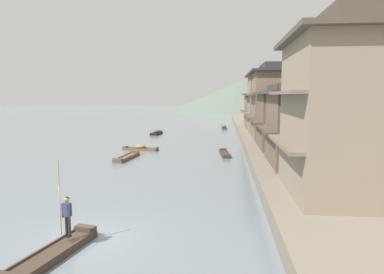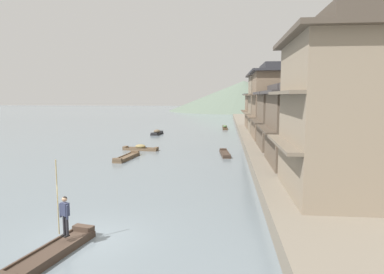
# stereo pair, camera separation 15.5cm
# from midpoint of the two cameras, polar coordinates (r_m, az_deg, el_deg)

# --- Properties ---
(ground_plane) EXTENTS (400.00, 400.00, 0.00)m
(ground_plane) POSITION_cam_midpoint_polar(r_m,az_deg,el_deg) (15.31, -16.86, -16.24)
(ground_plane) COLOR slate
(riverbank_right) EXTENTS (18.00, 110.00, 0.91)m
(riverbank_right) POSITION_cam_midpoint_polar(r_m,az_deg,el_deg) (44.72, 19.74, -0.56)
(riverbank_right) COLOR slate
(riverbank_right) RESTS_ON ground
(boat_foreground_poled) EXTENTS (1.90, 4.56, 0.47)m
(boat_foreground_poled) POSITION_cam_midpoint_polar(r_m,az_deg,el_deg) (14.15, -22.90, -17.80)
(boat_foreground_poled) COLOR #423328
(boat_foreground_poled) RESTS_ON ground
(boatman_person) EXTENTS (0.53, 0.36, 3.04)m
(boatman_person) POSITION_cam_midpoint_polar(r_m,az_deg,el_deg) (14.36, -20.70, -11.66)
(boatman_person) COLOR black
(boatman_person) RESTS_ON boat_foreground_poled
(boat_moored_nearest) EXTENTS (1.03, 5.79, 0.64)m
(boat_moored_nearest) POSITION_cam_midpoint_polar(r_m,az_deg,el_deg) (62.63, 5.37, 1.60)
(boat_moored_nearest) COLOR brown
(boat_moored_nearest) RESTS_ON ground
(boat_moored_second) EXTENTS (1.40, 4.66, 0.45)m
(boat_moored_second) POSITION_cam_midpoint_polar(r_m,az_deg,el_deg) (32.85, -11.09, -3.39)
(boat_moored_second) COLOR brown
(boat_moored_second) RESTS_ON ground
(boat_moored_third) EXTENTS (1.39, 3.69, 0.78)m
(boat_moored_third) POSITION_cam_midpoint_polar(r_m,az_deg,el_deg) (53.02, -6.12, 0.74)
(boat_moored_third) COLOR #232326
(boat_moored_third) RESTS_ON ground
(boat_moored_far) EXTENTS (1.23, 4.29, 0.37)m
(boat_moored_far) POSITION_cam_midpoint_polar(r_m,az_deg,el_deg) (34.51, 5.43, -2.83)
(boat_moored_far) COLOR #423328
(boat_moored_far) RESTS_ON ground
(boat_midriver_drifting) EXTENTS (4.05, 1.43, 0.67)m
(boat_midriver_drifting) POSITION_cam_midpoint_polar(r_m,az_deg,el_deg) (37.74, -8.84, -1.88)
(boat_midriver_drifting) COLOR brown
(boat_midriver_drifting) RESTS_ON ground
(house_waterfront_nearest) EXTENTS (5.41, 7.77, 8.74)m
(house_waterfront_nearest) POSITION_cam_midpoint_polar(r_m,az_deg,el_deg) (18.51, 22.66, 4.12)
(house_waterfront_nearest) COLOR gray
(house_waterfront_nearest) RESTS_ON riverbank_right
(house_waterfront_second) EXTENTS (6.67, 7.43, 6.14)m
(house_waterfront_second) POSITION_cam_midpoint_polar(r_m,az_deg,el_deg) (26.14, 18.95, 2.07)
(house_waterfront_second) COLOR brown
(house_waterfront_second) RESTS_ON riverbank_right
(house_waterfront_tall) EXTENTS (6.60, 7.28, 6.14)m
(house_waterfront_tall) POSITION_cam_midpoint_polar(r_m,az_deg,el_deg) (33.98, 15.76, 3.21)
(house_waterfront_tall) COLOR brown
(house_waterfront_tall) RESTS_ON riverbank_right
(house_waterfront_narrow) EXTENTS (5.54, 6.92, 8.74)m
(house_waterfront_narrow) POSITION_cam_midpoint_polar(r_m,az_deg,el_deg) (41.22, 13.24, 5.71)
(house_waterfront_narrow) COLOR #75604C
(house_waterfront_narrow) RESTS_ON riverbank_right
(house_waterfront_far) EXTENTS (6.58, 6.87, 8.74)m
(house_waterfront_far) POSITION_cam_midpoint_polar(r_m,az_deg,el_deg) (48.74, 12.67, 5.87)
(house_waterfront_far) COLOR #7F705B
(house_waterfront_far) RESTS_ON riverbank_right
(house_waterfront_end) EXTENTS (6.39, 7.89, 6.14)m
(house_waterfront_end) POSITION_cam_midpoint_polar(r_m,az_deg,el_deg) (56.38, 11.58, 4.69)
(house_waterfront_end) COLOR #75604C
(house_waterfront_end) RESTS_ON riverbank_right
(hill_far_west) EXTENTS (61.61, 61.61, 12.24)m
(hill_far_west) POSITION_cam_midpoint_polar(r_m,az_deg,el_deg) (141.29, 8.45, 6.89)
(hill_far_west) COLOR #5B6B5B
(hill_far_west) RESTS_ON ground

